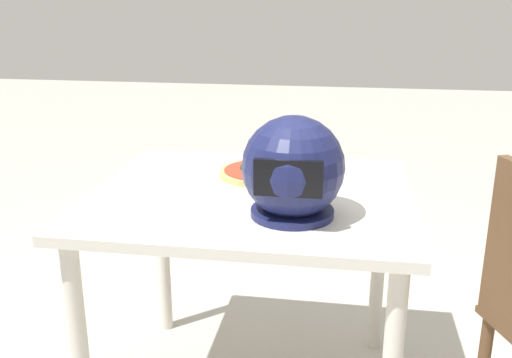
# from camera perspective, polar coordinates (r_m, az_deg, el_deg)

# --- Properties ---
(dining_table) EXTENTS (0.95, 0.84, 0.74)m
(dining_table) POSITION_cam_1_polar(r_m,az_deg,el_deg) (1.77, -0.46, -4.24)
(dining_table) COLOR beige
(dining_table) RESTS_ON ground
(pizza_plate) EXTENTS (0.32, 0.32, 0.01)m
(pizza_plate) POSITION_cam_1_polar(r_m,az_deg,el_deg) (1.85, 0.44, 0.15)
(pizza_plate) COLOR white
(pizza_plate) RESTS_ON dining_table
(pizza) EXTENTS (0.27, 0.27, 0.05)m
(pizza) POSITION_cam_1_polar(r_m,az_deg,el_deg) (1.84, 0.46, 0.65)
(pizza) COLOR tan
(pizza) RESTS_ON pizza_plate
(motorcycle_helmet) EXTENTS (0.27, 0.27, 0.27)m
(motorcycle_helmet) POSITION_cam_1_polar(r_m,az_deg,el_deg) (1.51, 3.69, 0.97)
(motorcycle_helmet) COLOR #191E4C
(motorcycle_helmet) RESTS_ON dining_table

